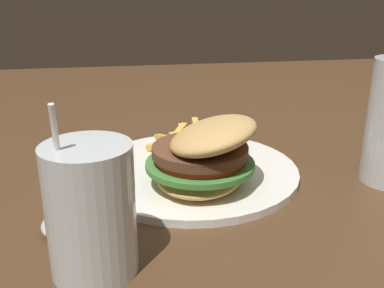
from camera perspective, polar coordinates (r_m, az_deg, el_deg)
The scene contains 4 objects.
dining_table at distance 0.79m, azimuth 13.31°, elevation -8.41°, with size 1.51×1.42×0.77m.
meal_plate_near at distance 0.58m, azimuth 0.81°, elevation -2.15°, with size 0.29×0.29×0.10m.
juice_glass at distance 0.41m, azimuth -12.70°, elevation -8.56°, with size 0.08×0.08×0.16m.
spoon at distance 0.50m, azimuth -16.15°, elevation -9.53°, with size 0.18×0.07×0.02m.
Camera 1 is at (0.64, -0.29, 1.02)m, focal length 42.00 mm.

